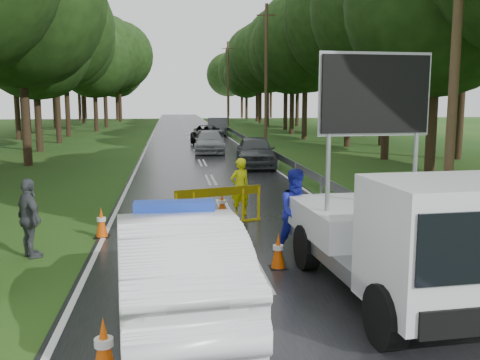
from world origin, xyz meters
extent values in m
plane|color=#194413|center=(0.00, 0.00, 0.00)|extent=(160.00, 160.00, 0.00)
cube|color=black|center=(0.00, 30.00, 0.01)|extent=(7.00, 140.00, 0.02)
cylinder|color=gray|center=(3.70, 0.00, 0.35)|extent=(0.12, 0.12, 0.70)
cube|color=gray|center=(3.70, 30.00, 0.55)|extent=(0.05, 60.00, 0.30)
cylinder|color=#483321|center=(5.20, 2.00, 5.00)|extent=(0.24, 0.24, 10.00)
cylinder|color=#483321|center=(5.20, 28.00, 5.00)|extent=(0.24, 0.24, 10.00)
cube|color=#483321|center=(5.20, 28.00, 9.20)|extent=(1.40, 0.08, 0.08)
cylinder|color=#483321|center=(5.20, 54.00, 5.00)|extent=(0.24, 0.24, 10.00)
cube|color=#483321|center=(5.20, 54.00, 9.20)|extent=(1.40, 0.08, 0.08)
imported|color=white|center=(-1.60, -2.02, 0.85)|extent=(2.30, 5.29, 1.69)
cube|color=#1938A5|center=(-1.60, -2.02, 1.78)|extent=(1.30, 0.48, 0.17)
cube|color=gray|center=(2.20, -1.38, 0.61)|extent=(2.50, 4.77, 0.28)
cube|color=silver|center=(2.13, -0.27, 1.05)|extent=(2.48, 2.79, 0.61)
cube|color=silver|center=(2.32, -3.36, 1.38)|extent=(2.32, 1.90, 1.88)
cube|color=black|center=(2.16, -0.72, 3.54)|extent=(2.10, 0.26, 1.44)
cylinder|color=black|center=(1.29, -3.65, 0.46)|extent=(0.37, 0.95, 0.93)
cylinder|color=black|center=(1.07, -0.12, 0.46)|extent=(0.37, 0.95, 0.93)
cylinder|color=black|center=(3.16, 0.01, 0.46)|extent=(0.37, 0.95, 0.93)
cube|color=gold|center=(-1.53, 3.64, 0.48)|extent=(0.07, 0.07, 0.97)
cube|color=gold|center=(-1.06, 3.78, 0.48)|extent=(0.07, 0.07, 0.97)
cube|color=gold|center=(0.33, 4.18, 0.48)|extent=(0.07, 0.07, 0.97)
cube|color=gold|center=(0.80, 4.31, 0.48)|extent=(0.07, 0.07, 0.97)
cube|color=#F2CC00|center=(-0.37, 3.98, 0.92)|extent=(2.43, 0.74, 0.24)
imported|color=#EDF50D|center=(0.35, 5.00, 0.86)|extent=(0.74, 0.64, 1.73)
imported|color=#171D98|center=(1.10, 0.89, 0.97)|extent=(1.03, 0.85, 1.94)
imported|color=#42464A|center=(-4.72, 1.46, 0.88)|extent=(0.95, 1.08, 1.76)
imported|color=#404448|center=(2.56, 16.09, 0.79)|extent=(2.28, 4.77, 1.57)
imported|color=#95989C|center=(0.80, 23.44, 0.68)|extent=(2.25, 4.80, 1.35)
imported|color=black|center=(1.07, 31.34, 0.67)|extent=(2.73, 5.03, 1.34)
imported|color=#3E4145|center=(2.60, 38.38, 0.81)|extent=(2.31, 5.11, 1.63)
cone|color=#E24D07|center=(-2.50, -4.00, 0.42)|extent=(0.32, 0.32, 0.79)
cube|color=black|center=(0.50, 0.00, 0.02)|extent=(0.36, 0.36, 0.03)
cone|color=#E24D07|center=(0.50, 0.00, 0.39)|extent=(0.29, 0.29, 0.73)
cube|color=black|center=(-0.18, 5.00, 0.02)|extent=(0.35, 0.35, 0.03)
cone|color=#E24D07|center=(-0.18, 5.00, 0.38)|extent=(0.29, 0.29, 0.71)
cube|color=black|center=(-3.40, 3.00, 0.02)|extent=(0.37, 0.37, 0.03)
cone|color=#E24D07|center=(-3.40, 3.00, 0.40)|extent=(0.30, 0.30, 0.75)
cube|color=black|center=(3.50, 3.00, 0.01)|extent=(0.30, 0.30, 0.03)
cone|color=#E24D07|center=(3.50, 3.00, 0.33)|extent=(0.25, 0.25, 0.62)
camera|label=1|loc=(-1.62, -10.37, 3.48)|focal=40.00mm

